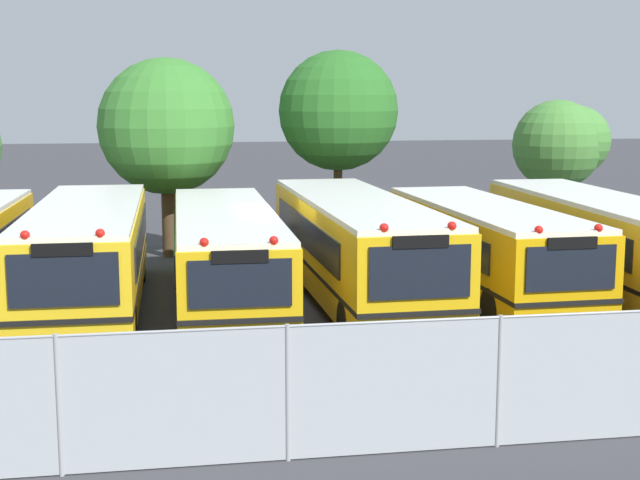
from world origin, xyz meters
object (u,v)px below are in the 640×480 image
object	(u,v)px
tree_1	(164,129)
tree_2	(341,111)
school_bus_2	(225,253)
school_bus_4	(485,247)
tree_3	(563,143)
school_bus_3	(356,245)
school_bus_1	(88,253)
school_bus_5	(602,241)

from	to	relation	value
tree_1	tree_2	xyz separation A→B (m)	(5.83, 0.52, 0.55)
school_bus_2	school_bus_4	distance (m)	6.59
school_bus_2	tree_2	bearing A→B (deg)	-118.45
tree_3	school_bus_3	bearing A→B (deg)	-135.27
school_bus_4	tree_1	bearing A→B (deg)	-45.33
school_bus_1	school_bus_4	world-z (taller)	school_bus_1
school_bus_2	school_bus_4	xyz separation A→B (m)	(6.58, -0.25, 0.01)
school_bus_2	school_bus_4	size ratio (longest dim) A/B	1.11
school_bus_1	tree_3	distance (m)	19.13
school_bus_3	school_bus_4	distance (m)	3.34
school_bus_2	tree_3	size ratio (longest dim) A/B	2.17
tree_1	tree_3	xyz separation A→B (m)	(14.54, 2.24, -0.69)
school_bus_3	tree_2	xyz separation A→B (m)	(1.18, 8.07, 3.18)
school_bus_3	school_bus_2	bearing A→B (deg)	-3.47
school_bus_2	tree_2	xyz separation A→B (m)	(4.42, 7.94, 3.30)
school_bus_3	tree_3	size ratio (longest dim) A/B	2.23
school_bus_2	school_bus_3	world-z (taller)	school_bus_3
school_bus_4	tree_2	bearing A→B (deg)	-76.73
school_bus_5	school_bus_2	bearing A→B (deg)	0.07
school_bus_1	school_bus_3	bearing A→B (deg)	178.74
school_bus_5	tree_3	xyz separation A→B (m)	(3.33, 9.90, 2.00)
school_bus_3	tree_1	bearing A→B (deg)	-59.47
school_bus_2	school_bus_5	distance (m)	9.80
school_bus_4	tree_2	distance (m)	9.08
school_bus_5	tree_3	bearing A→B (deg)	-107.18
school_bus_5	tree_2	distance (m)	10.30
school_bus_5	tree_3	world-z (taller)	tree_3
school_bus_5	tree_2	xyz separation A→B (m)	(-5.38, 8.17, 3.24)
school_bus_2	school_bus_5	size ratio (longest dim) A/B	0.96
school_bus_5	tree_2	size ratio (longest dim) A/B	1.70
school_bus_3	tree_2	distance (m)	8.76
school_bus_4	school_bus_5	distance (m)	3.22
school_bus_5	tree_1	world-z (taller)	tree_1
tree_3	tree_1	bearing A→B (deg)	-171.24
school_bus_1	tree_3	size ratio (longest dim) A/B	2.07
school_bus_2	school_bus_3	bearing A→B (deg)	178.30
school_bus_5	school_bus_4	bearing A→B (deg)	1.66
tree_1	tree_2	distance (m)	5.88
school_bus_1	school_bus_5	bearing A→B (deg)	179.09
school_bus_3	school_bus_5	world-z (taller)	school_bus_3
school_bus_4	school_bus_3	bearing A→B (deg)	-3.43
school_bus_4	school_bus_5	bearing A→B (deg)	178.70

